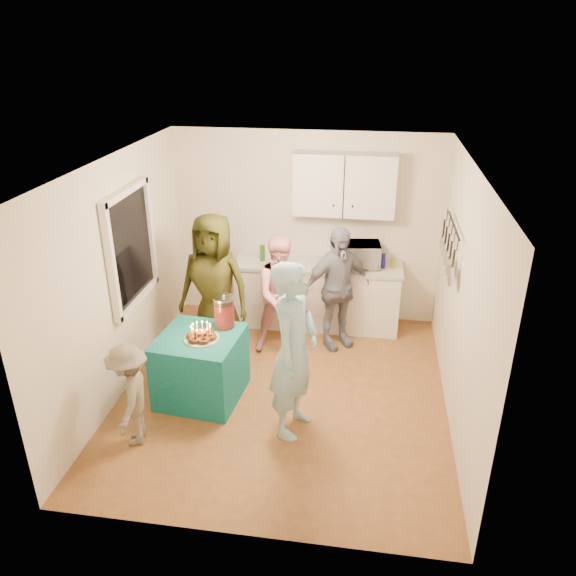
# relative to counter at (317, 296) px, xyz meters

# --- Properties ---
(floor) EXTENTS (4.00, 4.00, 0.00)m
(floor) POSITION_rel_counter_xyz_m (-0.20, -1.70, -0.43)
(floor) COLOR brown
(floor) RESTS_ON ground
(ceiling) EXTENTS (4.00, 4.00, 0.00)m
(ceiling) POSITION_rel_counter_xyz_m (-0.20, -1.70, 2.17)
(ceiling) COLOR white
(ceiling) RESTS_ON floor
(back_wall) EXTENTS (3.60, 3.60, 0.00)m
(back_wall) POSITION_rel_counter_xyz_m (-0.20, 0.30, 0.87)
(back_wall) COLOR silver
(back_wall) RESTS_ON floor
(left_wall) EXTENTS (4.00, 4.00, 0.00)m
(left_wall) POSITION_rel_counter_xyz_m (-2.00, -1.70, 0.87)
(left_wall) COLOR silver
(left_wall) RESTS_ON floor
(right_wall) EXTENTS (4.00, 4.00, 0.00)m
(right_wall) POSITION_rel_counter_xyz_m (1.60, -1.70, 0.87)
(right_wall) COLOR silver
(right_wall) RESTS_ON floor
(window_night) EXTENTS (0.04, 1.00, 1.20)m
(window_night) POSITION_rel_counter_xyz_m (-1.97, -1.40, 1.12)
(window_night) COLOR black
(window_night) RESTS_ON left_wall
(counter) EXTENTS (2.20, 0.58, 0.86)m
(counter) POSITION_rel_counter_xyz_m (0.00, 0.00, 0.00)
(counter) COLOR white
(counter) RESTS_ON floor
(countertop) EXTENTS (2.24, 0.62, 0.05)m
(countertop) POSITION_rel_counter_xyz_m (0.00, -0.00, 0.46)
(countertop) COLOR beige
(countertop) RESTS_ON counter
(upper_cabinet) EXTENTS (1.30, 0.30, 0.80)m
(upper_cabinet) POSITION_rel_counter_xyz_m (0.30, 0.15, 1.52)
(upper_cabinet) COLOR white
(upper_cabinet) RESTS_ON back_wall
(pot_rack) EXTENTS (0.12, 1.00, 0.60)m
(pot_rack) POSITION_rel_counter_xyz_m (1.52, -1.00, 1.17)
(pot_rack) COLOR black
(pot_rack) RESTS_ON right_wall
(microwave) EXTENTS (0.61, 0.45, 0.31)m
(microwave) POSITION_rel_counter_xyz_m (0.52, 0.00, 0.64)
(microwave) COLOR white
(microwave) RESTS_ON countertop
(party_table) EXTENTS (0.93, 0.93, 0.76)m
(party_table) POSITION_rel_counter_xyz_m (-1.09, -1.89, -0.05)
(party_table) COLOR #106B6A
(party_table) RESTS_ON floor
(donut_cake) EXTENTS (0.38, 0.38, 0.18)m
(donut_cake) POSITION_rel_counter_xyz_m (-1.04, -1.93, 0.42)
(donut_cake) COLOR #381C0C
(donut_cake) RESTS_ON party_table
(punch_jar) EXTENTS (0.22, 0.22, 0.34)m
(punch_jar) POSITION_rel_counter_xyz_m (-0.87, -1.62, 0.50)
(punch_jar) COLOR red
(punch_jar) RESTS_ON party_table
(man_birthday) EXTENTS (0.60, 0.76, 1.84)m
(man_birthday) POSITION_rel_counter_xyz_m (0.00, -2.28, 0.49)
(man_birthday) COLOR #9ED0E6
(man_birthday) RESTS_ON floor
(woman_back_left) EXTENTS (0.97, 0.70, 1.83)m
(woman_back_left) POSITION_rel_counter_xyz_m (-1.17, -0.94, 0.48)
(woman_back_left) COLOR #4E5016
(woman_back_left) RESTS_ON floor
(woman_back_center) EXTENTS (0.90, 0.81, 1.52)m
(woman_back_center) POSITION_rel_counter_xyz_m (-0.36, -0.72, 0.33)
(woman_back_center) COLOR pink
(woman_back_center) RESTS_ON floor
(woman_back_right) EXTENTS (1.00, 0.85, 1.61)m
(woman_back_right) POSITION_rel_counter_xyz_m (0.29, -0.52, 0.37)
(woman_back_right) COLOR black
(woman_back_right) RESTS_ON floor
(child_near_left) EXTENTS (0.54, 0.77, 1.09)m
(child_near_left) POSITION_rel_counter_xyz_m (-1.53, -2.72, 0.11)
(child_near_left) COLOR #645D50
(child_near_left) RESTS_ON floor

